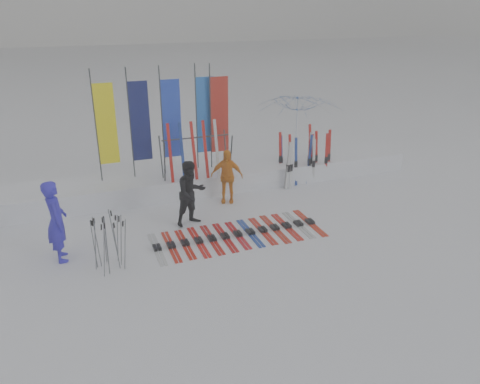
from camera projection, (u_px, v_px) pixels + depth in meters
name	position (u px, v px, depth m)	size (l,w,h in m)	color
ground	(256.00, 258.00, 10.70)	(120.00, 120.00, 0.00)	white
snow_bank	(200.00, 180.00, 14.58)	(14.00, 1.60, 0.60)	white
person_blue	(56.00, 221.00, 10.33)	(0.69, 0.45, 1.90)	#2921C3
person_black	(191.00, 193.00, 12.06)	(0.84, 0.65, 1.73)	black
person_yellow	(227.00, 176.00, 13.45)	(0.93, 0.39, 1.58)	orange
tent_canopy	(298.00, 131.00, 16.09)	(2.86, 2.92, 2.63)	white
ski_row	(238.00, 234.00, 11.74)	(4.25, 1.69, 0.07)	#B9BCC0
pole_cluster	(109.00, 243.00, 10.15)	(0.74, 0.70, 1.25)	#595B60
feather_flags	(169.00, 119.00, 13.75)	(3.94, 0.17, 3.20)	#383A3F
ski_rack	(196.00, 151.00, 13.76)	(2.04, 0.80, 1.23)	#383A3F
upright_skis	(304.00, 159.00, 14.95)	(1.72, 1.19, 1.70)	red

